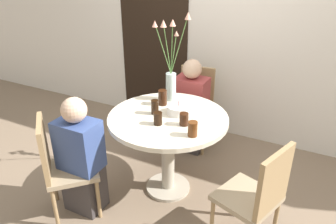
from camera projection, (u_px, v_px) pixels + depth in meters
ground_plane at (168, 188)px, 3.11m from camera, size 16.00×16.00×0.00m
wall_back at (222, 24)px, 3.57m from camera, size 8.00×0.05×2.60m
doorway_panel at (154, 41)px, 4.00m from camera, size 0.90×0.01×2.05m
dining_table at (168, 131)px, 2.83m from camera, size 1.02×1.02×0.77m
chair_left_flank at (195, 103)px, 3.66m from camera, size 0.45×0.45×0.88m
chair_far_back at (61, 163)px, 2.63m from camera, size 0.57×0.57×0.88m
chair_right_flank at (258, 194)px, 2.30m from camera, size 0.51×0.51×0.88m
birthday_cake at (178, 110)px, 2.80m from camera, size 0.19×0.19×0.12m
flower_vase at (171, 71)px, 2.95m from camera, size 0.25×0.28×0.80m
side_plate at (199, 108)px, 2.90m from camera, size 0.16×0.16×0.01m
drink_glass_0 at (163, 98)px, 2.94m from camera, size 0.08×0.08×0.14m
drink_glass_1 at (158, 118)px, 2.62m from camera, size 0.07×0.07×0.10m
drink_glass_2 at (184, 119)px, 2.61m from camera, size 0.07×0.07×0.10m
drink_glass_3 at (155, 107)px, 2.78m from camera, size 0.06×0.06×0.13m
drink_glass_4 at (193, 129)px, 2.45m from camera, size 0.07×0.07×0.12m
person_boy at (191, 109)px, 3.53m from camera, size 0.34×0.24×1.04m
person_guest at (81, 160)px, 2.67m from camera, size 0.34×0.24×1.04m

